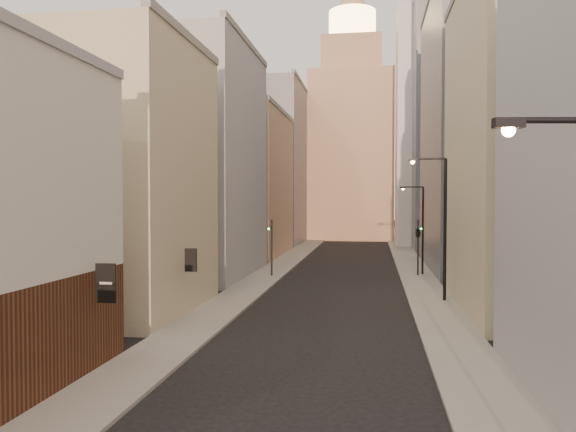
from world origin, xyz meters
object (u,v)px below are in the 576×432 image
object	(u,v)px
streetlamp_far	(420,225)
traffic_light_left	(272,238)
clock_tower	(352,137)
traffic_light_right	(418,232)
white_tower	(424,118)
streetlamp_mid	(441,220)

from	to	relation	value
streetlamp_far	traffic_light_left	world-z (taller)	streetlamp_far
clock_tower	traffic_light_right	xyz separation A→B (m)	(7.59, -47.82, -13.69)
clock_tower	streetlamp_far	xyz separation A→B (m)	(7.83, -47.21, -13.12)
streetlamp_far	traffic_light_left	bearing A→B (deg)	-169.90
white_tower	traffic_light_left	bearing A→B (deg)	-113.87
clock_tower	white_tower	world-z (taller)	clock_tower
clock_tower	traffic_light_left	distance (m)	52.36
white_tower	traffic_light_right	world-z (taller)	white_tower
clock_tower	traffic_light_left	xyz separation A→B (m)	(-5.00, -50.16, -14.19)
clock_tower	white_tower	size ratio (longest dim) A/B	1.08
streetlamp_mid	traffic_light_right	distance (m)	12.41
white_tower	streetlamp_mid	bearing A→B (deg)	-93.60
streetlamp_far	traffic_light_right	distance (m)	0.87
clock_tower	streetlamp_mid	distance (m)	61.89
white_tower	traffic_light_left	distance (m)	42.35
clock_tower	streetlamp_far	world-z (taller)	clock_tower
streetlamp_mid	traffic_light_left	xyz separation A→B (m)	(-13.10, 9.97, -1.97)
white_tower	clock_tower	bearing A→B (deg)	128.16
white_tower	traffic_light_left	size ratio (longest dim) A/B	8.30
clock_tower	streetlamp_mid	size ratio (longest dim) A/B	4.73
white_tower	traffic_light_right	xyz separation A→B (m)	(-3.41, -33.82, -14.66)
white_tower	streetlamp_far	distance (m)	36.21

